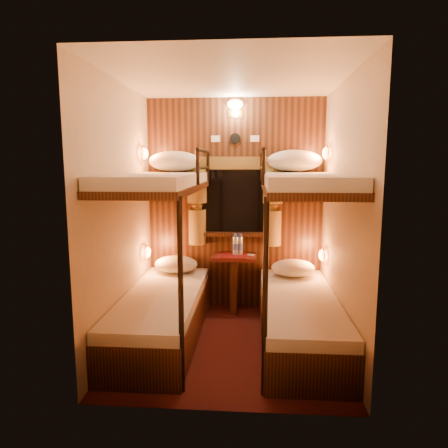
# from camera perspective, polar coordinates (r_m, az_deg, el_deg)

# --- Properties ---
(floor) EXTENTS (2.10, 2.10, 0.00)m
(floor) POSITION_cam_1_polar(r_m,az_deg,el_deg) (3.92, 0.77, -16.62)
(floor) COLOR #36110E
(floor) RESTS_ON ground
(ceiling) EXTENTS (2.10, 2.10, 0.00)m
(ceiling) POSITION_cam_1_polar(r_m,az_deg,el_deg) (3.62, 0.85, 20.22)
(ceiling) COLOR silver
(ceiling) RESTS_ON wall_back
(wall_back) EXTENTS (2.40, 0.00, 2.40)m
(wall_back) POSITION_cam_1_polar(r_m,az_deg,el_deg) (4.62, 1.58, 2.74)
(wall_back) COLOR #C6B293
(wall_back) RESTS_ON floor
(wall_front) EXTENTS (2.40, 0.00, 2.40)m
(wall_front) POSITION_cam_1_polar(r_m,az_deg,el_deg) (2.54, -0.58, -2.04)
(wall_front) COLOR #C6B293
(wall_front) RESTS_ON floor
(wall_left) EXTENTS (0.00, 2.40, 2.40)m
(wall_left) POSITION_cam_1_polar(r_m,az_deg,el_deg) (3.77, -14.54, 1.16)
(wall_left) COLOR #C6B293
(wall_left) RESTS_ON floor
(wall_right) EXTENTS (0.00, 2.40, 2.40)m
(wall_right) POSITION_cam_1_polar(r_m,az_deg,el_deg) (3.66, 16.64, 0.85)
(wall_right) COLOR #C6B293
(wall_right) RESTS_ON floor
(back_panel) EXTENTS (2.00, 0.03, 2.40)m
(back_panel) POSITION_cam_1_polar(r_m,az_deg,el_deg) (4.61, 1.57, 2.72)
(back_panel) COLOR black
(back_panel) RESTS_ON floor
(bunk_left) EXTENTS (0.72, 1.90, 1.82)m
(bunk_left) POSITION_cam_1_polar(r_m,az_deg,el_deg) (3.87, -8.86, -8.19)
(bunk_left) COLOR black
(bunk_left) RESTS_ON floor
(bunk_right) EXTENTS (0.72, 1.90, 1.82)m
(bunk_right) POSITION_cam_1_polar(r_m,az_deg,el_deg) (3.80, 10.75, -8.56)
(bunk_right) COLOR black
(bunk_right) RESTS_ON floor
(window) EXTENTS (1.00, 0.12, 0.79)m
(window) POSITION_cam_1_polar(r_m,az_deg,el_deg) (4.58, 1.55, 2.45)
(window) COLOR black
(window) RESTS_ON back_panel
(curtains) EXTENTS (1.10, 0.22, 1.00)m
(curtains) POSITION_cam_1_polar(r_m,az_deg,el_deg) (4.54, 1.53, 3.44)
(curtains) COLOR olive
(curtains) RESTS_ON back_panel
(back_fixtures) EXTENTS (0.54, 0.09, 0.48)m
(back_fixtures) POSITION_cam_1_polar(r_m,az_deg,el_deg) (4.58, 1.60, 15.80)
(back_fixtures) COLOR black
(back_fixtures) RESTS_ON back_panel
(reading_lamps) EXTENTS (2.00, 0.20, 1.25)m
(reading_lamps) POSITION_cam_1_polar(r_m,az_deg,el_deg) (4.27, 1.36, 2.80)
(reading_lamps) COLOR orange
(reading_lamps) RESTS_ON wall_left
(table) EXTENTS (0.50, 0.34, 0.66)m
(table) POSITION_cam_1_polar(r_m,az_deg,el_deg) (4.57, 1.42, -7.35)
(table) COLOR #591514
(table) RESTS_ON floor
(bottle_left) EXTENTS (0.07, 0.07, 0.24)m
(bottle_left) POSITION_cam_1_polar(r_m,az_deg,el_deg) (4.53, 1.67, -3.08)
(bottle_left) COLOR #99BFE5
(bottle_left) RESTS_ON table
(bottle_right) EXTENTS (0.07, 0.07, 0.24)m
(bottle_right) POSITION_cam_1_polar(r_m,az_deg,el_deg) (4.54, 2.29, -3.08)
(bottle_right) COLOR #99BFE5
(bottle_right) RESTS_ON table
(sachet_a) EXTENTS (0.10, 0.09, 0.01)m
(sachet_a) POSITION_cam_1_polar(r_m,az_deg,el_deg) (4.53, 3.81, -4.40)
(sachet_a) COLOR silver
(sachet_a) RESTS_ON table
(sachet_b) EXTENTS (0.07, 0.06, 0.00)m
(sachet_b) POSITION_cam_1_polar(r_m,az_deg,el_deg) (4.55, 3.01, -4.36)
(sachet_b) COLOR silver
(sachet_b) RESTS_ON table
(pillow_lower_left) EXTENTS (0.48, 0.34, 0.19)m
(pillow_lower_left) POSITION_cam_1_polar(r_m,az_deg,el_deg) (4.55, -6.87, -5.72)
(pillow_lower_left) COLOR silver
(pillow_lower_left) RESTS_ON bunk_left
(pillow_lower_right) EXTENTS (0.47, 0.34, 0.18)m
(pillow_lower_right) POSITION_cam_1_polar(r_m,az_deg,el_deg) (4.43, 9.83, -6.21)
(pillow_lower_right) COLOR silver
(pillow_lower_right) RESTS_ON bunk_right
(pillow_upper_left) EXTENTS (0.56, 0.40, 0.22)m
(pillow_upper_left) POSITION_cam_1_polar(r_m,az_deg,el_deg) (4.43, -7.09, 8.88)
(pillow_upper_left) COLOR silver
(pillow_upper_left) RESTS_ON bunk_left
(pillow_upper_right) EXTENTS (0.59, 0.42, 0.23)m
(pillow_upper_right) POSITION_cam_1_polar(r_m,az_deg,el_deg) (4.41, 10.05, 8.90)
(pillow_upper_right) COLOR silver
(pillow_upper_right) RESTS_ON bunk_right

